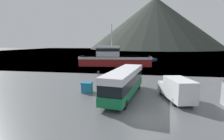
# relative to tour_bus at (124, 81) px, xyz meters

# --- Properties ---
(ground_plane) EXTENTS (400.00, 400.00, 0.00)m
(ground_plane) POSITION_rel_tour_bus_xyz_m (2.49, -6.00, -1.81)
(ground_plane) COLOR #515456
(water_surface) EXTENTS (240.00, 240.00, 0.00)m
(water_surface) POSITION_rel_tour_bus_xyz_m (2.49, 134.55, -1.81)
(water_surface) COLOR slate
(water_surface) RESTS_ON ground
(hill_backdrop) EXTENTS (145.70, 145.70, 56.50)m
(hill_backdrop) POSITION_rel_tour_bus_xyz_m (15.14, 187.33, 26.44)
(hill_backdrop) COLOR #2D332D
(hill_backdrop) RESTS_ON ground
(tour_bus) EXTENTS (4.07, 11.27, 3.21)m
(tour_bus) POSITION_rel_tour_bus_xyz_m (0.00, 0.00, 0.00)
(tour_bus) COLOR #146B3D
(tour_bus) RESTS_ON ground
(delivery_van) EXTENTS (3.41, 6.27, 2.56)m
(delivery_van) POSITION_rel_tour_bus_xyz_m (5.82, -0.63, -0.46)
(delivery_van) COLOR silver
(delivery_van) RESTS_ON ground
(fishing_boat) EXTENTS (20.25, 7.66, 11.39)m
(fishing_boat) POSITION_rel_tour_bus_xyz_m (-5.84, 28.41, 0.24)
(fishing_boat) COLOR maroon
(fishing_boat) RESTS_ON water_surface
(storage_bin) EXTENTS (1.36, 1.25, 1.30)m
(storage_bin) POSITION_rel_tour_bus_xyz_m (-4.91, 0.97, -1.15)
(storage_bin) COLOR teal
(storage_bin) RESTS_ON ground
(small_boat) EXTENTS (5.25, 6.20, 0.82)m
(small_boat) POSITION_rel_tour_bus_xyz_m (4.69, 41.88, -1.40)
(small_boat) COLOR #19234C
(small_boat) RESTS_ON water_surface
(mooring_bollard) EXTENTS (0.32, 0.32, 0.74)m
(mooring_bollard) POSITION_rel_tour_bus_xyz_m (-6.58, 13.70, -1.41)
(mooring_bollard) COLOR #4C4C51
(mooring_bollard) RESTS_ON ground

